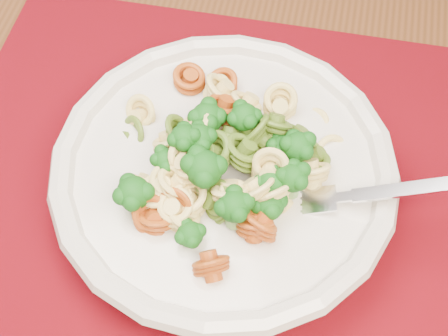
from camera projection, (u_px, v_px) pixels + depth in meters
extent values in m
cube|color=#542E17|center=(315.00, 156.00, 0.57)|extent=(1.76, 1.49, 0.04)
cube|color=#54030F|center=(221.00, 176.00, 0.54)|extent=(0.59, 0.53, 0.00)
cylinder|color=beige|center=(224.00, 190.00, 0.52)|extent=(0.12, 0.12, 0.01)
cylinder|color=beige|center=(224.00, 178.00, 0.50)|extent=(0.26, 0.26, 0.03)
torus|color=beige|center=(224.00, 167.00, 0.49)|extent=(0.28, 0.28, 0.02)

